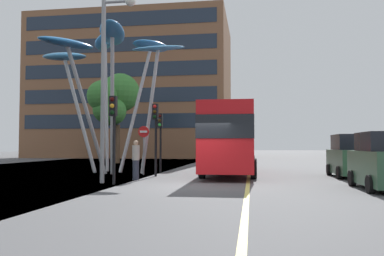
% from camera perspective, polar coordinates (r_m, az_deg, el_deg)
% --- Properties ---
extents(ground, '(120.00, 240.00, 0.10)m').
position_cam_1_polar(ground, '(15.42, -1.90, -8.54)').
color(ground, '#4C4C4F').
extents(red_bus, '(2.75, 10.10, 3.73)m').
position_cam_1_polar(red_bus, '(21.31, 5.55, -1.27)').
color(red_bus, red).
rests_on(red_bus, ground).
extents(leaf_sculpture, '(9.15, 9.01, 8.71)m').
position_cam_1_polar(leaf_sculpture, '(23.41, -12.19, 10.37)').
color(leaf_sculpture, '#9EA0A5').
rests_on(leaf_sculpture, ground).
extents(traffic_light_kerb_near, '(0.28, 0.42, 3.53)m').
position_cam_1_polar(traffic_light_kerb_near, '(16.00, -11.33, 1.09)').
color(traffic_light_kerb_near, black).
rests_on(traffic_light_kerb_near, ground).
extents(traffic_light_kerb_far, '(0.28, 0.42, 3.67)m').
position_cam_1_polar(traffic_light_kerb_far, '(19.98, -5.33, 0.60)').
color(traffic_light_kerb_far, black).
rests_on(traffic_light_kerb_far, ground).
extents(traffic_light_island_mid, '(0.28, 0.42, 3.43)m').
position_cam_1_polar(traffic_light_island_mid, '(23.12, -4.64, -0.23)').
color(traffic_light_island_mid, black).
rests_on(traffic_light_island_mid, ground).
extents(car_parked_mid, '(1.95, 3.88, 2.11)m').
position_cam_1_polar(car_parked_mid, '(20.87, 22.22, -3.95)').
color(car_parked_mid, '#2D5138').
rests_on(car_parked_mid, ground).
extents(street_lamp, '(1.48, 0.44, 7.85)m').
position_cam_1_polar(street_lamp, '(17.07, -11.78, 9.02)').
color(street_lamp, gray).
rests_on(street_lamp, ground).
extents(tree_pavement_near, '(4.25, 4.61, 8.13)m').
position_cam_1_polar(tree_pavement_near, '(35.97, -11.43, 3.84)').
color(tree_pavement_near, brown).
rests_on(tree_pavement_near, ground).
extents(pedestrian, '(0.34, 0.34, 1.80)m').
position_cam_1_polar(pedestrian, '(18.15, -8.16, -4.60)').
color(pedestrian, '#2D3342').
rests_on(pedestrian, ground).
extents(no_entry_sign, '(0.60, 0.12, 2.60)m').
position_cam_1_polar(no_entry_sign, '(21.15, -7.03, -2.08)').
color(no_entry_sign, gray).
rests_on(no_entry_sign, ground).
extents(backdrop_building, '(25.62, 15.89, 18.62)m').
position_cam_1_polar(backdrop_building, '(56.02, -8.05, 5.41)').
color(backdrop_building, brown).
rests_on(backdrop_building, ground).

